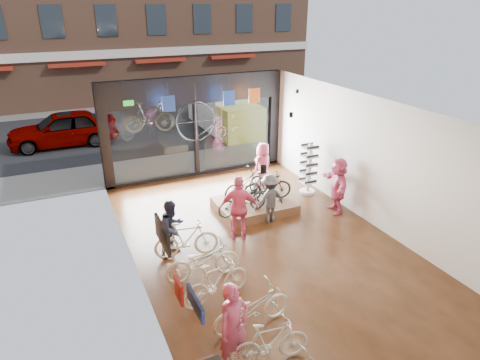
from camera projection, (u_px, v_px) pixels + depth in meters
ground_plane at (269, 249)px, 11.71m from camera, size 7.00×12.00×0.04m
ceiling at (273, 111)px, 10.23m from camera, size 7.00×12.00×0.04m
wall_left at (133, 210)px, 9.63m from camera, size 0.04×12.00×3.80m
wall_right at (379, 165)px, 12.30m from camera, size 0.04×12.00×3.80m
wall_back at (476, 342)px, 5.91m from camera, size 7.00×0.04×3.80m
storefront at (196, 127)px, 16.02m from camera, size 7.00×0.26×3.80m
exit_sign at (128, 103)px, 14.56m from camera, size 0.35×0.06×0.18m
street_road at (146, 120)px, 24.32m from camera, size 30.00×18.00×0.02m
sidewalk_near at (188, 163)px, 17.73m from camera, size 30.00×2.40×0.12m
sidewalk_far at (132, 105)px, 27.66m from camera, size 30.00×2.00×0.12m
street_car at (63, 128)px, 19.78m from camera, size 4.80×1.93×1.64m
box_truck at (226, 108)px, 21.74m from camera, size 2.06×6.18×2.43m
floor_bike_1 at (270, 342)px, 7.85m from camera, size 1.58×0.63×0.92m
floor_bike_2 at (252, 308)px, 8.71m from camera, size 1.82×0.75×0.94m
floor_bike_3 at (216, 282)px, 9.47m from camera, size 1.76×0.79×1.02m
floor_bike_4 at (203, 261)px, 10.27m from camera, size 1.88×0.73×0.97m
floor_bike_5 at (186, 239)px, 11.15m from camera, size 1.75×0.74×1.02m
display_platform at (254, 205)px, 13.83m from camera, size 2.40×1.80×0.30m
display_bike_left at (242, 200)px, 12.83m from camera, size 1.77×0.83×0.89m
display_bike_mid at (267, 186)px, 13.68m from camera, size 1.68×0.73×0.98m
display_bike_right at (243, 184)px, 13.95m from camera, size 1.80×1.16×0.90m
customer_0 at (234, 327)px, 7.60m from camera, size 0.75×0.59×1.79m
customer_1 at (172, 228)px, 11.15m from camera, size 0.96×0.90×1.57m
customer_2 at (239, 208)px, 11.88m from camera, size 1.20×0.87×1.89m
customer_3 at (270, 199)px, 12.84m from camera, size 1.05×0.67×1.54m
customer_4 at (263, 166)px, 15.24m from camera, size 0.96×0.80×1.68m
customer_5 at (337, 185)px, 13.44m from camera, size 0.98×1.76×1.81m
sunglasses_rack at (309, 169)px, 14.76m from camera, size 0.59×0.51×1.80m
wall_merch at (188, 329)px, 6.98m from camera, size 0.40×2.40×2.60m
penny_farthing at (205, 122)px, 14.39m from camera, size 1.73×0.06×1.39m
hung_bike at (149, 117)px, 13.31m from camera, size 1.64×0.76×0.95m
jersey_left at (169, 104)px, 14.45m from camera, size 0.45×0.03×0.55m
jersey_mid at (229, 98)px, 15.29m from camera, size 0.45×0.03×0.55m
jersey_right at (254, 96)px, 15.68m from camera, size 0.45×0.03×0.55m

